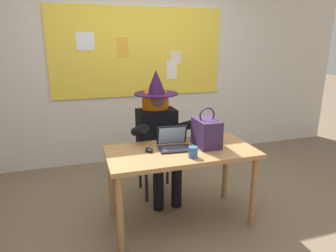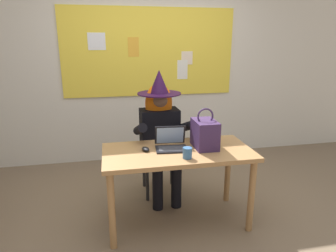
# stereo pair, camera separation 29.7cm
# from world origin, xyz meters

# --- Properties ---
(ground_plane) EXTENTS (24.00, 24.00, 0.00)m
(ground_plane) POSITION_xyz_m (0.00, 0.00, 0.00)
(ground_plane) COLOR #75604C
(wall_back_bulletin) EXTENTS (6.63, 1.96, 2.79)m
(wall_back_bulletin) POSITION_xyz_m (0.00, 1.75, 1.41)
(wall_back_bulletin) COLOR silver
(wall_back_bulletin) RESTS_ON ground
(desk_main) EXTENTS (1.37, 0.68, 0.74)m
(desk_main) POSITION_xyz_m (-0.01, -0.03, 0.64)
(desk_main) COLOR #A37547
(desk_main) RESTS_ON ground
(chair_at_desk) EXTENTS (0.43, 0.43, 0.92)m
(chair_at_desk) POSITION_xyz_m (-0.06, 0.67, 0.52)
(chair_at_desk) COLOR black
(chair_at_desk) RESTS_ON ground
(person_costumed) EXTENTS (0.60, 0.70, 1.41)m
(person_costumed) POSITION_xyz_m (-0.06, 0.54, 0.80)
(person_costumed) COLOR black
(person_costumed) RESTS_ON ground
(laptop) EXTENTS (0.31, 0.27, 0.20)m
(laptop) POSITION_xyz_m (-0.06, 0.04, 0.79)
(laptop) COLOR black
(laptop) RESTS_ON desk_main
(computer_mouse) EXTENTS (0.08, 0.12, 0.03)m
(computer_mouse) POSITION_xyz_m (-0.30, 0.01, 0.76)
(computer_mouse) COLOR black
(computer_mouse) RESTS_ON desk_main
(handbag) EXTENTS (0.20, 0.30, 0.38)m
(handbag) POSITION_xyz_m (0.26, -0.00, 0.88)
(handbag) COLOR #38234C
(handbag) RESTS_ON desk_main
(coffee_mug) EXTENTS (0.08, 0.08, 0.09)m
(coffee_mug) POSITION_xyz_m (0.03, -0.23, 0.79)
(coffee_mug) COLOR #336099
(coffee_mug) RESTS_ON desk_main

